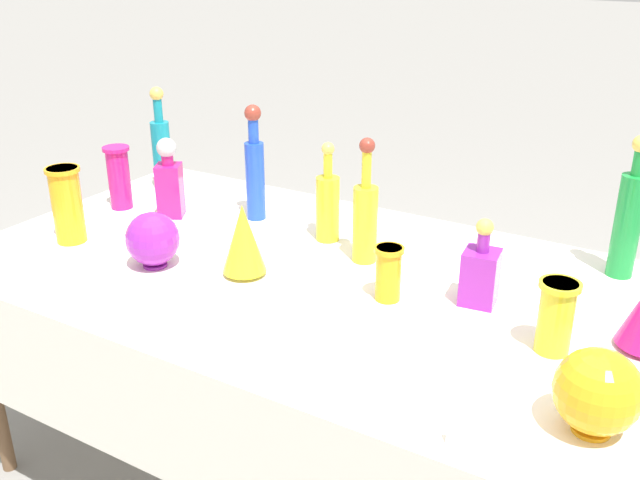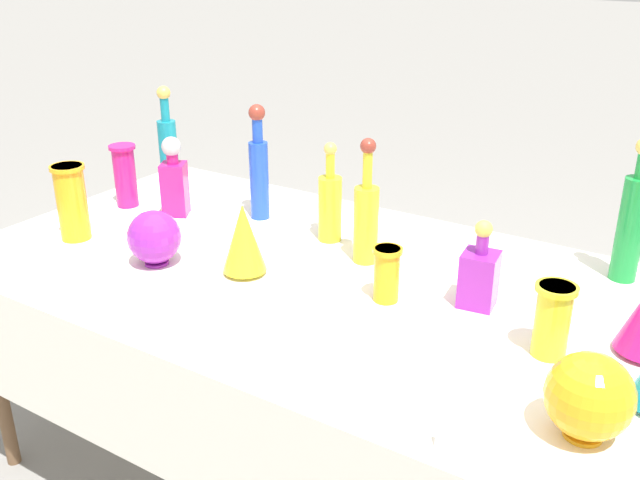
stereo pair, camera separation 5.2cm
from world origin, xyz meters
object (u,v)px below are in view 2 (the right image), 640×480
tall_bottle_2 (632,222)px  round_bowl_1 (589,396)px  slender_vase_3 (553,318)px  round_bowl_0 (154,237)px  square_decanter_1 (174,180)px  slender_vase_1 (72,200)px  tall_bottle_0 (259,169)px  tall_bottle_1 (330,204)px  tall_bottle_4 (366,217)px  tall_bottle_3 (168,147)px  slender_vase_0 (387,272)px  slender_vase_2 (125,174)px  cardboard_box_behind_left (590,319)px  square_decanter_0 (479,275)px  fluted_vase_0 (244,238)px

tall_bottle_2 → round_bowl_1: size_ratio=2.30×
slender_vase_3 → round_bowl_0: slender_vase_3 is taller
square_decanter_1 → slender_vase_1: 0.34m
round_bowl_0 → round_bowl_1: size_ratio=0.93×
tall_bottle_0 → square_decanter_1: size_ratio=1.42×
tall_bottle_2 → tall_bottle_1: bearing=-166.6°
tall_bottle_4 → square_decanter_1: bearing=-179.1°
tall_bottle_3 → round_bowl_1: 1.77m
slender_vase_0 → slender_vase_3: (0.43, -0.04, 0.01)m
slender_vase_2 → cardboard_box_behind_left: bearing=40.7°
tall_bottle_3 → slender_vase_1: bearing=-80.9°
tall_bottle_4 → square_decanter_0: tall_bottle_4 is taller
slender_vase_1 → round_bowl_1: 1.57m
square_decanter_1 → tall_bottle_3: bearing=136.9°
tall_bottle_1 → square_decanter_1: bearing=-170.7°
round_bowl_1 → cardboard_box_behind_left: bearing=99.6°
slender_vase_0 → slender_vase_1: bearing=-171.5°
tall_bottle_4 → square_decanter_0: bearing=-12.3°
round_bowl_0 → round_bowl_1: 1.23m
tall_bottle_4 → slender_vase_3: bearing=-20.3°
tall_bottle_0 → tall_bottle_1: (0.29, -0.04, -0.05)m
tall_bottle_1 → slender_vase_0: 0.42m
tall_bottle_1 → round_bowl_0: 0.53m
slender_vase_3 → slender_vase_2: bearing=173.2°
square_decanter_1 → round_bowl_1: (1.44, -0.46, -0.03)m
square_decanter_0 → slender_vase_1: 1.23m
tall_bottle_0 → tall_bottle_4: (0.46, -0.12, -0.03)m
square_decanter_0 → cardboard_box_behind_left: (0.08, 1.22, -0.68)m
slender_vase_0 → round_bowl_0: size_ratio=0.91×
tall_bottle_4 → slender_vase_0: size_ratio=2.49×
tall_bottle_0 → slender_vase_2: bearing=-161.4°
tall_bottle_1 → square_decanter_1: tall_bottle_1 is taller
square_decanter_1 → slender_vase_3: size_ratio=1.56×
slender_vase_1 → fluted_vase_0: 0.60m
fluted_vase_0 → round_bowl_0: fluted_vase_0 is taller
square_decanter_0 → round_bowl_1: size_ratio=1.34×
round_bowl_0 → tall_bottle_3: bearing=129.6°
square_decanter_0 → round_bowl_1: square_decanter_0 is taller
tall_bottle_2 → slender_vase_3: 0.50m
tall_bottle_4 → round_bowl_1: size_ratio=2.11×
slender_vase_1 → slender_vase_2: (-0.08, 0.29, -0.01)m
square_decanter_0 → tall_bottle_1: bearing=163.4°
slender_vase_0 → round_bowl_0: bearing=-166.6°
tall_bottle_1 → slender_vase_1: 0.79m
tall_bottle_2 → cardboard_box_behind_left: 1.17m
slender_vase_3 → round_bowl_0: size_ratio=1.08×
tall_bottle_4 → square_decanter_0: (0.37, -0.08, -0.05)m
slender_vase_1 → fluted_vase_0: (0.60, 0.08, -0.02)m
round_bowl_0 → cardboard_box_behind_left: 1.88m
square_decanter_1 → round_bowl_1: size_ratio=1.55×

